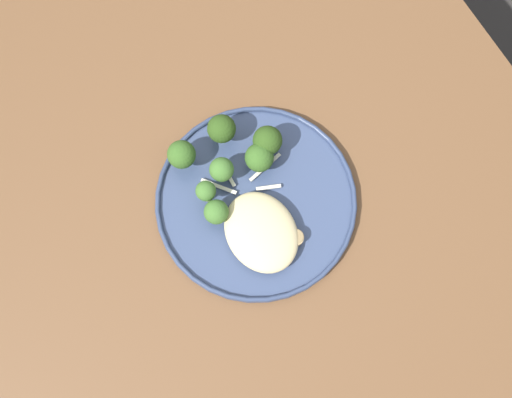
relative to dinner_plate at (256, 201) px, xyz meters
name	(u,v)px	position (x,y,z in m)	size (l,w,h in m)	color
ground	(245,288)	(0.02, -0.05, -0.75)	(6.00, 6.00, 0.00)	#2D2B28
wooden_dining_table	(237,241)	(0.02, -0.05, -0.09)	(1.40, 1.00, 0.74)	brown
dinner_plate	(256,201)	(0.00, 0.00, 0.00)	(0.29, 0.29, 0.02)	#38476B
noodle_bed	(261,232)	(0.05, -0.02, 0.02)	(0.12, 0.10, 0.03)	beige
seared_scallop_left_edge	(273,237)	(0.06, -0.01, 0.01)	(0.02, 0.02, 0.02)	#DBB77A
seared_scallop_rear_pale	(259,242)	(0.06, -0.03, 0.01)	(0.02, 0.02, 0.01)	#E5C689
seared_scallop_center_golden	(295,238)	(0.08, 0.02, 0.01)	(0.02, 0.02, 0.02)	#DBB77A
seared_scallop_tilted_round	(265,222)	(0.04, -0.01, 0.01)	(0.03, 0.03, 0.02)	beige
broccoli_floret_right_tilted	(267,141)	(-0.06, 0.05, 0.04)	(0.04, 0.04, 0.06)	#7A994C
broccoli_floret_near_rim	(206,192)	(-0.04, -0.06, 0.04)	(0.03, 0.03, 0.05)	#89A356
broccoli_floret_split_head	(259,158)	(-0.05, 0.03, 0.03)	(0.04, 0.04, 0.05)	#89A356
broccoli_floret_beside_noodles	(222,170)	(-0.06, -0.02, 0.03)	(0.03, 0.03, 0.05)	#7A994C
broccoli_floret_front_edge	(182,155)	(-0.10, -0.06, 0.04)	(0.04, 0.04, 0.06)	#89A356
broccoli_floret_small_sprig	(222,129)	(-0.11, 0.00, 0.04)	(0.04, 0.04, 0.06)	#89A356
broccoli_floret_left_leaning	(216,212)	(-0.01, -0.06, 0.03)	(0.03, 0.03, 0.05)	#89A356
onion_sliver_pale_crescent	(219,186)	(-0.04, -0.04, 0.01)	(0.05, 0.01, 0.00)	silver
onion_sliver_long_sliver	(269,187)	(-0.01, 0.02, 0.01)	(0.04, 0.01, 0.00)	silver
onion_sliver_short_strip	(227,173)	(-0.06, -0.02, 0.01)	(0.04, 0.01, 0.00)	silver
onion_sliver_curled_piece	(265,167)	(-0.04, 0.04, 0.01)	(0.06, 0.01, 0.00)	silver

